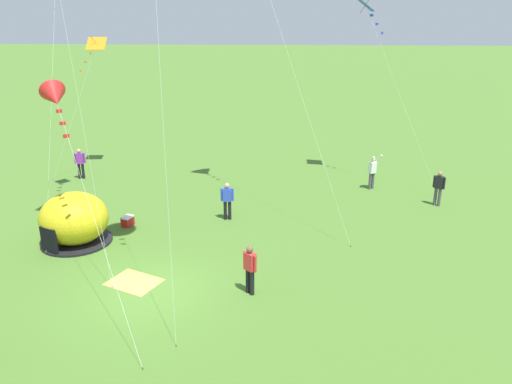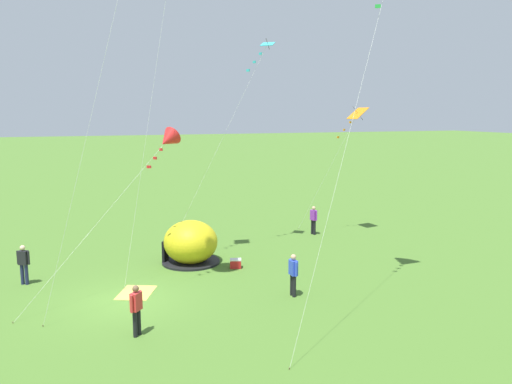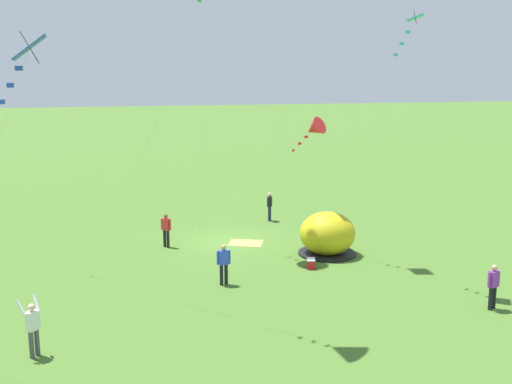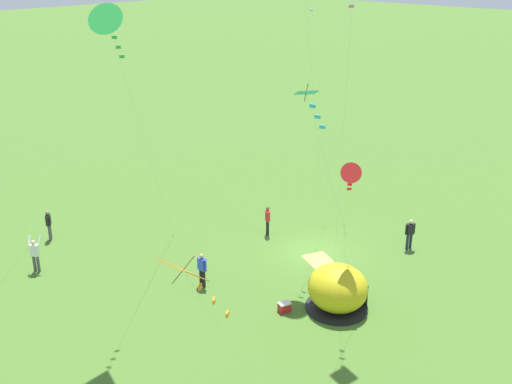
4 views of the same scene
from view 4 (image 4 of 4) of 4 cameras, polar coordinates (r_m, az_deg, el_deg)
ground_plane at (r=32.16m, az=5.60°, el=-5.72°), size 300.00×300.00×0.00m
popup_tent at (r=27.06m, az=7.79°, el=-9.13°), size 2.81×2.81×2.10m
picnic_blanket at (r=31.34m, az=6.07°, el=-6.51°), size 2.08×1.88×0.01m
cooler_box at (r=27.05m, az=2.73°, el=-10.88°), size 0.52×0.62×0.44m
person_far_back at (r=32.96m, az=14.44°, el=-3.77°), size 0.40×0.53×1.72m
person_flying_kite at (r=31.69m, az=-20.31°, el=-5.51°), size 0.72×0.68×1.89m
person_strolling at (r=34.89m, az=-19.14°, el=-2.85°), size 0.49×0.42×1.72m
person_watching_sky at (r=33.52m, az=1.11°, el=-2.58°), size 0.47×0.43×1.72m
person_near_tent at (r=28.61m, az=-5.16°, el=-7.24°), size 0.59×0.26×1.72m
kite_cyan at (r=19.55m, az=5.32°, el=8.00°), size 1.23×6.26×11.03m
kite_orange at (r=15.79m, az=-6.40°, el=-8.03°), size 2.84×3.14×7.62m
kite_green at (r=23.54m, az=-13.78°, el=15.16°), size 5.59×7.01×13.14m
kite_red at (r=25.89m, az=9.01°, el=1.67°), size 5.15×7.11×6.62m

